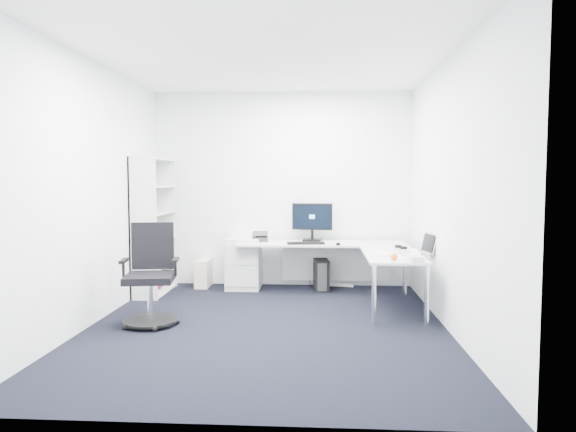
# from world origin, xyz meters

# --- Properties ---
(ground) EXTENTS (4.20, 4.20, 0.00)m
(ground) POSITION_xyz_m (0.00, 0.00, 0.00)
(ground) COLOR black
(ceiling) EXTENTS (4.20, 4.20, 0.00)m
(ceiling) POSITION_xyz_m (0.00, 0.00, 2.70)
(ceiling) COLOR white
(wall_back) EXTENTS (3.60, 0.02, 2.70)m
(wall_back) POSITION_xyz_m (0.00, 2.10, 1.35)
(wall_back) COLOR white
(wall_back) RESTS_ON ground
(wall_front) EXTENTS (3.60, 0.02, 2.70)m
(wall_front) POSITION_xyz_m (0.00, -2.10, 1.35)
(wall_front) COLOR white
(wall_front) RESTS_ON ground
(wall_left) EXTENTS (0.02, 4.20, 2.70)m
(wall_left) POSITION_xyz_m (-1.80, 0.00, 1.35)
(wall_left) COLOR white
(wall_left) RESTS_ON ground
(wall_right) EXTENTS (0.02, 4.20, 2.70)m
(wall_right) POSITION_xyz_m (1.80, 0.00, 1.35)
(wall_right) COLOR white
(wall_right) RESTS_ON ground
(l_desk) EXTENTS (2.22, 1.25, 0.65)m
(l_desk) POSITION_xyz_m (0.55, 1.40, 0.32)
(l_desk) COLOR silver
(l_desk) RESTS_ON ground
(drawer_pedestal) EXTENTS (0.45, 0.56, 0.69)m
(drawer_pedestal) POSITION_xyz_m (-0.50, 1.85, 0.35)
(drawer_pedestal) COLOR silver
(drawer_pedestal) RESTS_ON ground
(bookshelf) EXTENTS (0.34, 0.88, 1.77)m
(bookshelf) POSITION_xyz_m (-1.62, 1.45, 0.88)
(bookshelf) COLOR silver
(bookshelf) RESTS_ON ground
(task_chair) EXTENTS (0.66, 0.66, 1.04)m
(task_chair) POSITION_xyz_m (-1.20, -0.02, 0.52)
(task_chair) COLOR black
(task_chair) RESTS_ON ground
(black_pc_tower) EXTENTS (0.23, 0.43, 0.41)m
(black_pc_tower) POSITION_xyz_m (0.56, 1.81, 0.20)
(black_pc_tower) COLOR black
(black_pc_tower) RESTS_ON ground
(beige_pc_tower) EXTENTS (0.18, 0.40, 0.38)m
(beige_pc_tower) POSITION_xyz_m (-1.08, 1.89, 0.19)
(beige_pc_tower) COLOR beige
(beige_pc_tower) RESTS_ON ground
(power_strip) EXTENTS (0.33, 0.12, 0.04)m
(power_strip) POSITION_xyz_m (0.84, 2.02, 0.02)
(power_strip) COLOR silver
(power_strip) RESTS_ON ground
(monitor) EXTENTS (0.57, 0.23, 0.53)m
(monitor) POSITION_xyz_m (0.43, 1.90, 0.92)
(monitor) COLOR black
(monitor) RESTS_ON l_desk
(black_keyboard) EXTENTS (0.50, 0.22, 0.02)m
(black_keyboard) POSITION_xyz_m (0.35, 1.56, 0.66)
(black_keyboard) COLOR black
(black_keyboard) RESTS_ON l_desk
(mouse) EXTENTS (0.05, 0.09, 0.03)m
(mouse) POSITION_xyz_m (0.77, 1.47, 0.66)
(mouse) COLOR black
(mouse) RESTS_ON l_desk
(desk_phone) EXTENTS (0.24, 0.24, 0.14)m
(desk_phone) POSITION_xyz_m (-0.28, 1.79, 0.72)
(desk_phone) COLOR #27282A
(desk_phone) RESTS_ON l_desk
(laptop) EXTENTS (0.40, 0.40, 0.25)m
(laptop) POSITION_xyz_m (1.55, 0.68, 0.77)
(laptop) COLOR silver
(laptop) RESTS_ON l_desk
(white_keyboard) EXTENTS (0.17, 0.48, 0.02)m
(white_keyboard) POSITION_xyz_m (1.21, 0.73, 0.66)
(white_keyboard) COLOR silver
(white_keyboard) RESTS_ON l_desk
(headphones) EXTENTS (0.19, 0.23, 0.05)m
(headphones) POSITION_xyz_m (1.52, 1.20, 0.68)
(headphones) COLOR black
(headphones) RESTS_ON l_desk
(orange_fruit) EXTENTS (0.07, 0.07, 0.07)m
(orange_fruit) POSITION_xyz_m (1.30, 0.25, 0.69)
(orange_fruit) COLOR orange
(orange_fruit) RESTS_ON l_desk
(tissue_box) EXTENTS (0.15, 0.25, 0.08)m
(tissue_box) POSITION_xyz_m (1.48, 0.07, 0.69)
(tissue_box) COLOR silver
(tissue_box) RESTS_ON l_desk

